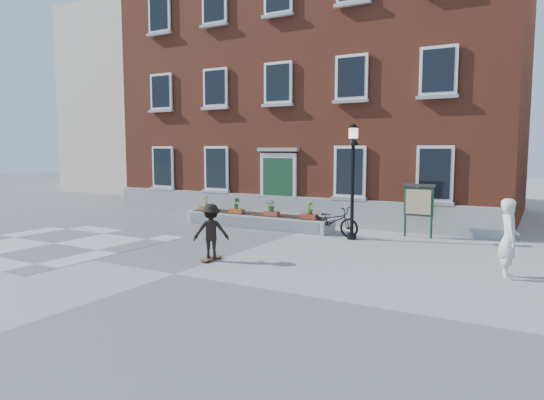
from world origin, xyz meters
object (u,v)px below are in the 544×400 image
Objects in this scene: notice_board at (419,201)px; skateboarder at (211,231)px; bicycle at (332,221)px; bystander at (509,239)px; lamp_post at (353,165)px.

notice_board is 7.64m from skateboarder.
skateboarder is at bearing 170.45° from bicycle.
bystander is at bearing -54.45° from notice_board.
bicycle is 6.64m from bystander.
notice_board is (-3.12, 4.36, 0.30)m from bystander.
lamp_post is 2.10× the size of notice_board.
lamp_post is at bearing -142.26° from notice_board.
bicycle is 3.06m from notice_board.
notice_board reaches higher than bicycle.
bystander is 5.99m from lamp_post.
notice_board is 1.18× the size of skateboarder.
skateboarder is (-1.44, -5.19, 0.29)m from bicycle.
lamp_post is (0.82, -0.25, 2.01)m from bicycle.
bystander is at bearing 15.65° from skateboarder.
bystander is 7.55m from skateboarder.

